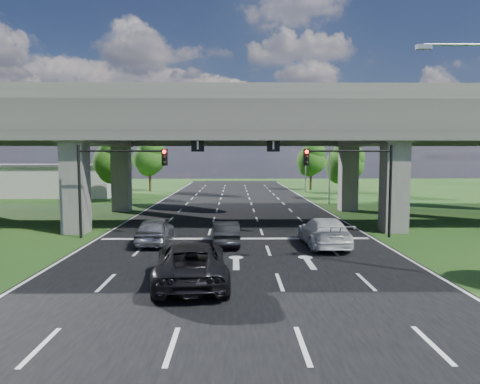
{
  "coord_description": "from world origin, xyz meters",
  "views": [
    {
      "loc": [
        -0.08,
        -23.38,
        5.21
      ],
      "look_at": [
        0.32,
        6.96,
        2.73
      ],
      "focal_mm": 32.0,
      "sensor_mm": 36.0,
      "label": 1
    }
  ],
  "objects_px": {
    "signal_right": "(357,173)",
    "streetlight_far": "(326,151)",
    "signal_left": "(113,173)",
    "streetlight_beyond": "(303,153)",
    "car_trailing": "(191,263)",
    "car_silver": "(155,231)",
    "car_white": "(324,232)",
    "car_dark": "(226,233)"
  },
  "relations": [
    {
      "from": "car_dark",
      "to": "car_white",
      "type": "distance_m",
      "value": 5.76
    },
    {
      "from": "car_trailing",
      "to": "car_white",
      "type": "bearing_deg",
      "value": -139.02
    },
    {
      "from": "signal_right",
      "to": "car_silver",
      "type": "xyz_separation_m",
      "value": [
        -12.65,
        -1.97,
        -3.36
      ]
    },
    {
      "from": "car_dark",
      "to": "car_white",
      "type": "bearing_deg",
      "value": 173.19
    },
    {
      "from": "streetlight_beyond",
      "to": "car_white",
      "type": "xyz_separation_m",
      "value": [
        -4.95,
        -38.78,
        -4.99
      ]
    },
    {
      "from": "streetlight_far",
      "to": "car_trailing",
      "type": "bearing_deg",
      "value": -111.64
    },
    {
      "from": "streetlight_far",
      "to": "streetlight_beyond",
      "type": "bearing_deg",
      "value": 90.0
    },
    {
      "from": "signal_right",
      "to": "streetlight_far",
      "type": "height_order",
      "value": "streetlight_far"
    },
    {
      "from": "car_silver",
      "to": "car_dark",
      "type": "bearing_deg",
      "value": 173.58
    },
    {
      "from": "car_dark",
      "to": "car_trailing",
      "type": "distance_m",
      "value": 7.79
    },
    {
      "from": "car_white",
      "to": "car_dark",
      "type": "bearing_deg",
      "value": -4.81
    },
    {
      "from": "signal_right",
      "to": "car_trailing",
      "type": "distance_m",
      "value": 14.36
    },
    {
      "from": "signal_right",
      "to": "streetlight_beyond",
      "type": "relative_size",
      "value": 0.6
    },
    {
      "from": "car_white",
      "to": "streetlight_beyond",
      "type": "bearing_deg",
      "value": -98.73
    },
    {
      "from": "car_silver",
      "to": "car_white",
      "type": "relative_size",
      "value": 0.82
    },
    {
      "from": "streetlight_far",
      "to": "car_trailing",
      "type": "xyz_separation_m",
      "value": [
        -11.95,
        -30.13,
        -4.96
      ]
    },
    {
      "from": "streetlight_far",
      "to": "car_silver",
      "type": "height_order",
      "value": "streetlight_far"
    },
    {
      "from": "streetlight_far",
      "to": "car_silver",
      "type": "bearing_deg",
      "value": -124.11
    },
    {
      "from": "car_dark",
      "to": "signal_left",
      "type": "bearing_deg",
      "value": -21.74
    },
    {
      "from": "signal_left",
      "to": "car_white",
      "type": "relative_size",
      "value": 1.05
    },
    {
      "from": "streetlight_far",
      "to": "car_trailing",
      "type": "distance_m",
      "value": 32.8
    },
    {
      "from": "signal_right",
      "to": "streetlight_far",
      "type": "distance_m",
      "value": 20.25
    },
    {
      "from": "car_silver",
      "to": "car_white",
      "type": "xyz_separation_m",
      "value": [
        9.97,
        -0.75,
        0.03
      ]
    },
    {
      "from": "car_white",
      "to": "signal_right",
      "type": "bearing_deg",
      "value": -135.95
    },
    {
      "from": "car_silver",
      "to": "streetlight_far",
      "type": "bearing_deg",
      "value": -124.94
    },
    {
      "from": "car_white",
      "to": "car_trailing",
      "type": "xyz_separation_m",
      "value": [
        -7.0,
        -7.35,
        0.03
      ]
    },
    {
      "from": "streetlight_beyond",
      "to": "car_dark",
      "type": "height_order",
      "value": "streetlight_beyond"
    },
    {
      "from": "car_dark",
      "to": "car_white",
      "type": "height_order",
      "value": "car_white"
    },
    {
      "from": "signal_right",
      "to": "car_dark",
      "type": "bearing_deg",
      "value": -164.17
    },
    {
      "from": "car_trailing",
      "to": "signal_left",
      "type": "bearing_deg",
      "value": -64.78
    },
    {
      "from": "signal_left",
      "to": "car_dark",
      "type": "bearing_deg",
      "value": -18.29
    },
    {
      "from": "streetlight_far",
      "to": "streetlight_beyond",
      "type": "distance_m",
      "value": 16.0
    },
    {
      "from": "signal_left",
      "to": "streetlight_beyond",
      "type": "bearing_deg",
      "value": 63.57
    },
    {
      "from": "signal_right",
      "to": "car_dark",
      "type": "distance_m",
      "value": 9.41
    },
    {
      "from": "signal_right",
      "to": "car_trailing",
      "type": "bearing_deg",
      "value": -133.85
    },
    {
      "from": "signal_right",
      "to": "car_trailing",
      "type": "xyz_separation_m",
      "value": [
        -9.68,
        -10.08,
        -3.3
      ]
    },
    {
      "from": "streetlight_beyond",
      "to": "car_dark",
      "type": "relative_size",
      "value": 2.35
    },
    {
      "from": "signal_left",
      "to": "car_trailing",
      "type": "bearing_deg",
      "value": -59.36
    },
    {
      "from": "signal_left",
      "to": "car_silver",
      "type": "height_order",
      "value": "signal_left"
    },
    {
      "from": "car_dark",
      "to": "streetlight_far",
      "type": "bearing_deg",
      "value": -118.93
    },
    {
      "from": "streetlight_beyond",
      "to": "car_trailing",
      "type": "bearing_deg",
      "value": -104.53
    },
    {
      "from": "signal_left",
      "to": "streetlight_beyond",
      "type": "xyz_separation_m",
      "value": [
        17.92,
        36.06,
        1.66
      ]
    }
  ]
}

